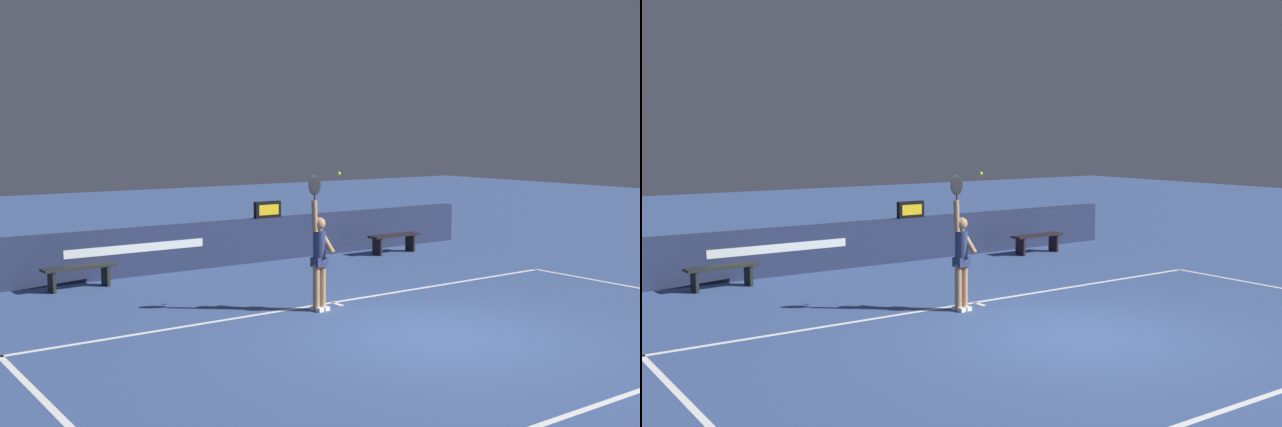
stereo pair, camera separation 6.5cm
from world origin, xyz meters
The scene contains 8 objects.
ground_plane centered at (0.00, 0.00, 0.00)m, with size 60.00×60.00×0.00m, color #375085.
court_lines centered at (0.00, -0.15, 0.00)m, with size 11.47×5.99×0.00m.
back_wall centered at (0.00, 7.30, 0.51)m, with size 14.90×0.26×1.03m.
speed_display centered at (1.42, 7.30, 1.23)m, with size 0.69×0.14×0.39m.
tennis_player centered at (-0.54, 2.42, 0.97)m, with size 0.44×0.40×2.34m.
tennis_ball centered at (-0.20, 2.32, 2.36)m, with size 0.07×0.07×0.07m.
courtside_bench_near centered at (4.60, 6.37, 0.37)m, with size 1.47×0.37×0.48m.
courtside_bench_far centered at (-3.33, 6.62, 0.35)m, with size 1.44×0.44×0.46m.
Camera 1 is at (-8.00, -8.05, 3.08)m, focal length 42.64 mm.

